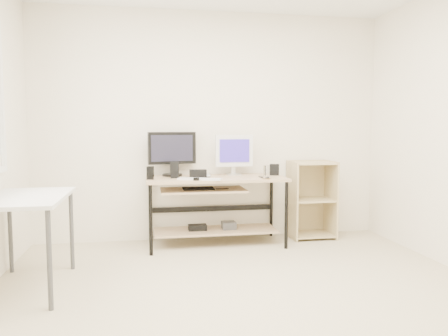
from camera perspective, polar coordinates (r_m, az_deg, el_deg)
name	(u,v)px	position (r m, az deg, el deg)	size (l,w,h in m)	color
room	(232,123)	(3.10, 1.09, 5.92)	(4.01, 4.01, 2.62)	beige
desk	(214,196)	(4.78, -1.37, -3.72)	(1.50, 0.65, 0.75)	tan
side_table	(26,206)	(3.77, -24.45, -4.54)	(0.60, 1.00, 0.75)	silver
shelf_unit	(310,199)	(5.25, 11.20, -3.97)	(0.50, 0.40, 0.90)	tan
black_monitor	(172,151)	(4.88, -6.80, 2.24)	(0.54, 0.22, 0.49)	black
white_imac	(234,152)	(4.94, 1.34, 2.13)	(0.43, 0.14, 0.46)	silver
keyboard	(200,179)	(4.52, -3.20, -1.44)	(0.45, 0.13, 0.02)	silver
mouse	(207,176)	(4.71, -2.21, -1.01)	(0.07, 0.12, 0.04)	#ACACB1
center_speaker	(198,174)	(4.69, -3.41, -0.75)	(0.18, 0.08, 0.09)	black
speaker_left	(175,169)	(4.68, -6.46, -0.19)	(0.10, 0.10, 0.18)	black
speaker_right	(274,170)	(4.99, 6.60, -0.21)	(0.10, 0.10, 0.12)	black
audio_controller	(150,173)	(4.59, -9.61, -0.64)	(0.07, 0.04, 0.14)	black
volume_puck	(196,179)	(4.46, -3.65, -1.46)	(0.06, 0.06, 0.03)	black
smartphone	(263,177)	(4.74, 5.11, -1.17)	(0.07, 0.12, 0.01)	black
coaster	(266,179)	(4.59, 5.56, -1.41)	(0.09, 0.09, 0.01)	#AD844E
drinking_glass	(266,172)	(4.58, 5.57, -0.52)	(0.07, 0.07, 0.14)	white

